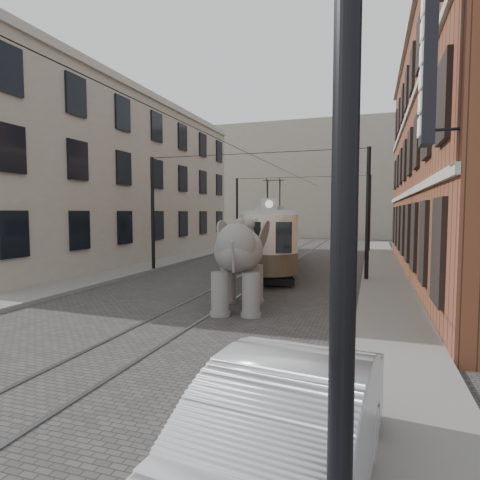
% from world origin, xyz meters
% --- Properties ---
extents(ground, '(120.00, 120.00, 0.00)m').
position_xyz_m(ground, '(0.00, 0.00, 0.00)').
color(ground, '#42403D').
extents(tram_rails, '(1.54, 80.00, 0.02)m').
position_xyz_m(tram_rails, '(0.00, 0.00, 0.01)').
color(tram_rails, slate).
rests_on(tram_rails, ground).
extents(sidewalk_right, '(2.00, 60.00, 0.15)m').
position_xyz_m(sidewalk_right, '(6.00, 0.00, 0.07)').
color(sidewalk_right, slate).
rests_on(sidewalk_right, ground).
extents(sidewalk_left, '(2.00, 60.00, 0.15)m').
position_xyz_m(sidewalk_left, '(-6.50, 0.00, 0.07)').
color(sidewalk_left, slate).
rests_on(sidewalk_left, ground).
extents(stucco_building, '(7.00, 24.00, 10.00)m').
position_xyz_m(stucco_building, '(-11.00, 10.00, 5.00)').
color(stucco_building, gray).
rests_on(stucco_building, ground).
extents(distant_block, '(28.00, 10.00, 14.00)m').
position_xyz_m(distant_block, '(0.00, 40.00, 7.00)').
color(distant_block, gray).
rests_on(distant_block, ground).
extents(catenary, '(11.00, 30.20, 6.00)m').
position_xyz_m(catenary, '(-0.20, 5.00, 3.00)').
color(catenary, black).
rests_on(catenary, ground).
extents(tram, '(5.05, 12.77, 4.96)m').
position_xyz_m(tram, '(0.12, 9.38, 2.48)').
color(tram, beige).
rests_on(tram, ground).
extents(elephant, '(3.59, 5.25, 2.94)m').
position_xyz_m(elephant, '(1.31, -0.48, 1.47)').
color(elephant, slate).
rests_on(elephant, ground).
extents(parked_car, '(2.11, 4.88, 1.56)m').
position_xyz_m(parked_car, '(4.54, -9.02, 0.78)').
color(parked_car, '#ABABB0').
rests_on(parked_car, ground).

